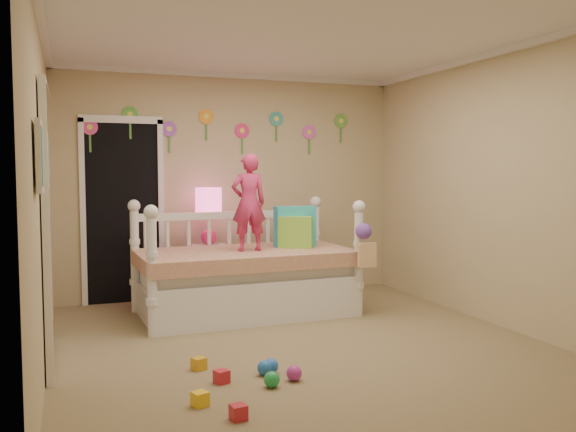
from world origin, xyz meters
name	(u,v)px	position (x,y,z in m)	size (l,w,h in m)	color
floor	(301,345)	(0.00, 0.00, 0.00)	(4.00, 4.50, 0.01)	#7F684C
ceiling	(302,31)	(0.00, 0.00, 2.60)	(4.00, 4.50, 0.01)	white
back_wall	(232,185)	(0.00, 2.25, 1.30)	(4.00, 0.01, 2.60)	tan
left_wall	(41,194)	(-2.00, 0.00, 1.30)	(0.01, 4.50, 2.60)	tan
right_wall	(499,189)	(2.00, 0.00, 1.30)	(0.01, 4.50, 2.60)	tan
crown_molding	(302,35)	(0.00, 0.00, 2.57)	(4.00, 4.50, 0.06)	white
daybed	(245,256)	(-0.13, 1.26, 0.59)	(2.19, 1.18, 1.19)	white
pillow_turquoise	(295,227)	(0.45, 1.34, 0.88)	(0.43, 0.15, 0.43)	#27BDC4
pillow_lime	(296,232)	(0.42, 1.24, 0.83)	(0.35, 0.13, 0.33)	#84CF3F
child	(249,203)	(-0.11, 1.18, 1.15)	(0.36, 0.23, 0.98)	#CA2E61
nightstand	(209,273)	(-0.34, 1.98, 0.32)	(0.38, 0.29, 0.64)	white
table_lamp	(209,207)	(-0.34, 1.98, 1.07)	(0.29, 0.29, 0.64)	#F5206A
closet_doorway	(123,210)	(-1.25, 2.23, 1.03)	(0.90, 0.04, 2.07)	black
flower_decals	(224,130)	(-0.09, 2.24, 1.94)	(3.40, 0.02, 0.50)	#B2668C
mirror_closet	(49,226)	(-1.96, 0.30, 1.05)	(0.07, 1.30, 2.10)	white
wall_picture	(39,157)	(-1.97, -0.90, 1.55)	(0.05, 0.34, 0.42)	white
hanging_bag	(364,247)	(0.92, 0.64, 0.72)	(0.20, 0.16, 0.36)	beige
toy_scatter	(250,377)	(-0.68, -0.77, 0.06)	(0.80, 1.30, 0.11)	#996666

